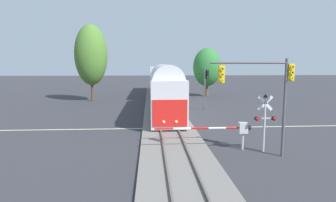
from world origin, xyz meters
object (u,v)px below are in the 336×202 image
Objects in this scene: commuter_train at (161,83)px; traffic_signal_near_right at (264,83)px; crossing_signal_mast at (265,117)px; traffic_signal_far_side at (206,82)px; elm_centre_background at (207,67)px; oak_behind_train at (91,55)px; crossing_gate_near at (232,129)px.

traffic_signal_near_right is at bearing -78.22° from commuter_train.
commuter_train is at bearing 103.53° from crossing_signal_mast.
commuter_train is 10.90× the size of crossing_signal_mast.
traffic_signal_far_side is (0.01, 17.47, -1.01)m from traffic_signal_near_right.
crossing_signal_mast is 0.45× the size of elm_centre_background.
traffic_signal_near_right is at bearing -60.42° from oak_behind_train.
commuter_train reaches higher than crossing_signal_mast.
crossing_gate_near is 2.19m from crossing_signal_mast.
crossing_gate_near is 3.69m from traffic_signal_near_right.
oak_behind_train is at bearing 119.58° from traffic_signal_near_right.
elm_centre_background is at bearing 42.33° from commuter_train.
crossing_gate_near is 1.23× the size of traffic_signal_far_side.
traffic_signal_near_right is 31.03m from oak_behind_train.
crossing_gate_near is at bearing -61.38° from oak_behind_train.
traffic_signal_far_side is 14.81m from elm_centre_background.
crossing_signal_mast is at bearing 62.30° from traffic_signal_near_right.
traffic_signal_far_side reaches higher than crossing_gate_near.
elm_centre_background is at bearing 15.25° from oak_behind_train.
crossing_signal_mast is 0.33× the size of oak_behind_train.
traffic_signal_far_side reaches higher than crossing_signal_mast.
crossing_gate_near is (3.69, -22.99, -1.40)m from commuter_train.
oak_behind_train is at bearing 118.62° from crossing_gate_near.
commuter_train is 24.15m from crossing_signal_mast.
commuter_train is 11.19m from oak_behind_train.
commuter_train is at bearing 126.02° from traffic_signal_far_side.
traffic_signal_far_side is (5.12, -7.04, 0.64)m from commuter_train.
traffic_signal_far_side is 0.63× the size of elm_centre_background.
commuter_train is 23.33m from crossing_gate_near.
crossing_signal_mast is 2.47m from traffic_signal_near_right.
elm_centre_background is (3.00, 14.42, 1.52)m from traffic_signal_far_side.
oak_behind_train is at bearing 166.68° from commuter_train.
traffic_signal_far_side is (-0.53, 16.44, 1.17)m from crossing_signal_mast.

